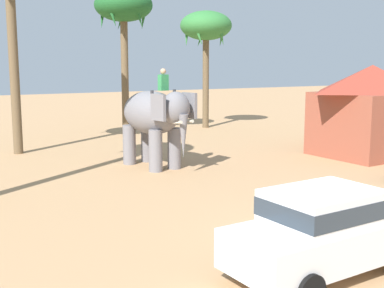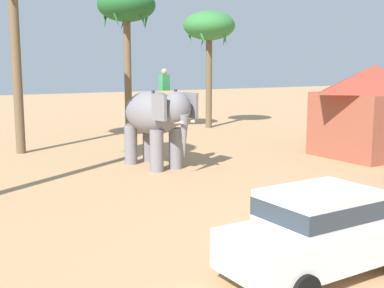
% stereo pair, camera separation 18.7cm
% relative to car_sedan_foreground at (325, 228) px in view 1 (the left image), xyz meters
% --- Properties ---
extents(ground_plane, '(120.00, 120.00, 0.00)m').
position_rel_car_sedan_foreground_xyz_m(ground_plane, '(1.60, 0.78, -0.93)').
color(ground_plane, tan).
extents(car_sedan_foreground, '(4.19, 2.06, 1.70)m').
position_rel_car_sedan_foreground_xyz_m(car_sedan_foreground, '(0.00, 0.00, 0.00)').
color(car_sedan_foreground, white).
rests_on(car_sedan_foreground, ground).
extents(elephant_with_mahout, '(2.14, 3.99, 3.88)m').
position_rel_car_sedan_foreground_xyz_m(elephant_with_mahout, '(1.53, 10.96, 1.06)').
color(elephant_with_mahout, slate).
rests_on(elephant_with_mahout, ground).
extents(palm_tree_behind_elephant, '(3.20, 3.20, 7.25)m').
position_rel_car_sedan_foreground_xyz_m(palm_tree_behind_elephant, '(9.66, 20.67, 5.24)').
color(palm_tree_behind_elephant, brown).
rests_on(palm_tree_behind_elephant, ground).
extents(palm_tree_far_back, '(3.20, 3.20, 8.11)m').
position_rel_car_sedan_foreground_xyz_m(palm_tree_far_back, '(3.93, 19.91, 6.05)').
color(palm_tree_far_back, brown).
rests_on(palm_tree_far_back, ground).
extents(roadside_hut, '(5.23, 4.47, 4.00)m').
position_rel_car_sedan_foreground_xyz_m(roadside_hut, '(11.04, 8.74, 1.20)').
color(roadside_hut, '#994C38').
rests_on(roadside_hut, ground).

